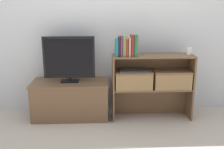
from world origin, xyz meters
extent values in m
plane|color=#BCB2A3|center=(0.00, 0.00, 0.00)|extent=(16.00, 16.00, 0.00)
cube|color=silver|center=(0.00, 0.49, 1.20)|extent=(10.00, 0.05, 2.40)
cube|color=brown|center=(-0.52, 0.23, 0.22)|extent=(0.94, 0.46, 0.45)
cube|color=brown|center=(-0.52, 0.23, 0.46)|extent=(0.96, 0.48, 0.02)
cube|color=black|center=(-0.52, 0.23, 0.47)|extent=(0.22, 0.14, 0.02)
cylinder|color=black|center=(-0.52, 0.23, 0.50)|extent=(0.04, 0.04, 0.04)
cube|color=black|center=(-0.52, 0.23, 0.78)|extent=(0.63, 0.03, 0.51)
cube|color=black|center=(-0.52, 0.21, 0.78)|extent=(0.58, 0.00, 0.45)
cube|color=brown|center=(0.01, 0.14, 0.20)|extent=(0.02, 0.29, 0.41)
cube|color=brown|center=(0.98, 0.14, 0.20)|extent=(0.02, 0.29, 0.41)
cube|color=brown|center=(0.50, 0.28, 0.20)|extent=(0.95, 0.02, 0.41)
cube|color=brown|center=(0.50, 0.14, 0.40)|extent=(0.95, 0.29, 0.02)
cube|color=brown|center=(0.01, 0.14, 0.61)|extent=(0.02, 0.29, 0.41)
cube|color=brown|center=(0.98, 0.14, 0.61)|extent=(0.02, 0.29, 0.41)
cube|color=brown|center=(0.50, 0.28, 0.61)|extent=(0.95, 0.02, 0.41)
cube|color=brown|center=(0.50, 0.14, 0.80)|extent=(0.95, 0.29, 0.02)
cube|color=#1E7075|center=(0.05, 0.10, 0.92)|extent=(0.03, 0.13, 0.20)
cube|color=#232328|center=(0.08, 0.10, 0.93)|extent=(0.02, 0.12, 0.23)
cube|color=#6B2D66|center=(0.10, 0.10, 0.93)|extent=(0.02, 0.14, 0.24)
cube|color=olive|center=(0.14, 0.10, 0.93)|extent=(0.04, 0.12, 0.24)
cube|color=#B22328|center=(0.17, 0.10, 0.91)|extent=(0.02, 0.13, 0.19)
cube|color=tan|center=(0.20, 0.10, 0.93)|extent=(0.02, 0.14, 0.22)
cube|color=maroon|center=(0.23, 0.10, 0.94)|extent=(0.03, 0.14, 0.25)
cube|color=#286638|center=(0.27, 0.10, 0.94)|extent=(0.04, 0.12, 0.25)
cube|color=white|center=(0.93, 0.14, 0.86)|extent=(0.05, 0.04, 0.09)
cylinder|color=silver|center=(0.93, 0.14, 0.92)|extent=(0.01, 0.01, 0.03)
cube|color=#937047|center=(0.26, 0.13, 0.51)|extent=(0.44, 0.25, 0.22)
cube|color=brown|center=(0.26, 0.13, 0.61)|extent=(0.45, 0.25, 0.02)
cube|color=#937047|center=(0.74, 0.13, 0.51)|extent=(0.44, 0.25, 0.22)
cube|color=brown|center=(0.74, 0.13, 0.61)|extent=(0.45, 0.25, 0.02)
cube|color=#2D2D33|center=(0.26, 0.13, 0.63)|extent=(0.35, 0.23, 0.02)
cylinder|color=#99999E|center=(0.26, 0.13, 0.64)|extent=(0.02, 0.02, 0.00)
camera|label=1|loc=(-0.14, -2.94, 1.41)|focal=42.00mm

